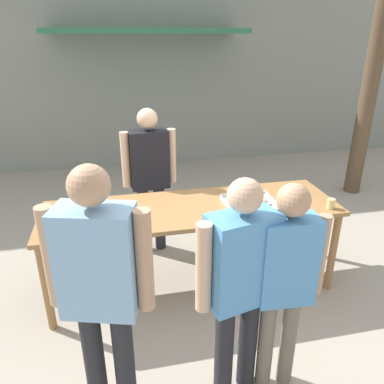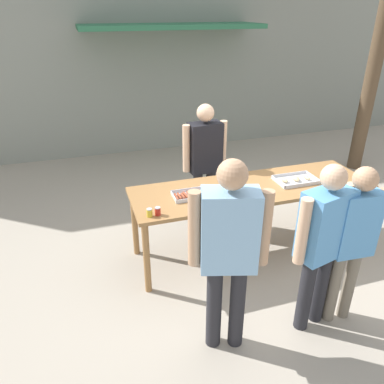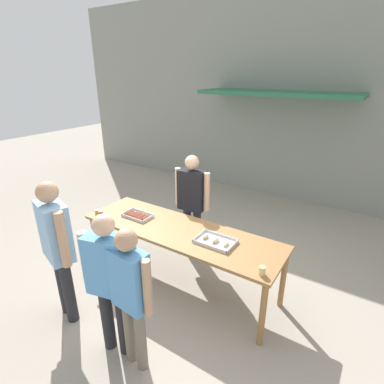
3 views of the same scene
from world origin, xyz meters
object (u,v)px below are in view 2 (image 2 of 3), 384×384
condiment_jar_ketchup (158,211)px  beer_cup (363,180)px  person_customer_with_cup (353,234)px  food_tray_buns (296,180)px  food_tray_sausages (192,195)px  condiment_jar_mustard (149,213)px  person_server_behind_table (205,157)px  person_customer_waiting_in_line (323,237)px  person_customer_holding_hotdog (229,245)px

condiment_jar_ketchup → beer_cup: (2.42, 0.00, 0.01)m
beer_cup → person_customer_with_cup: person_customer_with_cup is taller
food_tray_buns → person_customer_with_cup: person_customer_with_cup is taller
food_tray_sausages → person_customer_with_cup: bearing=-49.3°
food_tray_buns → beer_cup: bearing=-21.8°
condiment_jar_mustard → person_customer_with_cup: (1.59, -0.95, 0.03)m
condiment_jar_ketchup → person_server_behind_table: bearing=51.2°
condiment_jar_ketchup → person_customer_waiting_in_line: 1.54m
condiment_jar_mustard → condiment_jar_ketchup: size_ratio=1.00×
person_customer_holding_hotdog → person_customer_waiting_in_line: person_customer_holding_hotdog is taller
food_tray_buns → condiment_jar_mustard: 1.82m
food_tray_buns → beer_cup: 0.76m
food_tray_buns → beer_cup: size_ratio=5.00×
person_server_behind_table → condiment_jar_mustard: bearing=-135.4°
person_customer_holding_hotdog → beer_cup: bearing=-139.3°
food_tray_buns → person_customer_holding_hotdog: person_customer_holding_hotdog is taller
person_customer_waiting_in_line → person_customer_holding_hotdog: bearing=-14.9°
food_tray_buns → condiment_jar_ketchup: 1.74m
food_tray_buns → person_customer_with_cup: size_ratio=0.30×
beer_cup → person_customer_holding_hotdog: person_customer_holding_hotdog is taller
food_tray_sausages → person_customer_with_cup: (1.07, -1.24, 0.06)m
food_tray_buns → person_server_behind_table: size_ratio=0.29×
person_server_behind_table → person_customer_holding_hotdog: (-0.50, -2.00, 0.06)m
person_customer_holding_hotdog → person_customer_with_cup: (1.15, -0.04, -0.10)m
person_customer_holding_hotdog → person_customer_with_cup: size_ratio=1.12×
person_customer_waiting_in_line → person_server_behind_table: bearing=-93.9°
food_tray_sausages → condiment_jar_ketchup: condiment_jar_ketchup is taller
person_customer_waiting_in_line → food_tray_buns: bearing=-126.0°
food_tray_sausages → person_customer_waiting_in_line: (0.77, -1.23, 0.07)m
food_tray_sausages → person_server_behind_table: person_server_behind_table is taller
condiment_jar_ketchup → food_tray_sausages: bearing=33.0°
person_customer_holding_hotdog → condiment_jar_ketchup: bearing=-52.2°
condiment_jar_mustard → food_tray_sausages: bearing=29.0°
beer_cup → person_server_behind_table: size_ratio=0.06×
food_tray_sausages → condiment_jar_mustard: size_ratio=4.90×
food_tray_sausages → person_server_behind_table: size_ratio=0.25×
food_tray_buns → person_customer_waiting_in_line: person_customer_waiting_in_line is taller
food_tray_sausages → person_customer_holding_hotdog: person_customer_holding_hotdog is taller
food_tray_sausages → condiment_jar_mustard: bearing=-151.0°
condiment_jar_mustard → person_customer_holding_hotdog: (0.44, -0.92, 0.13)m
condiment_jar_mustard → person_server_behind_table: (0.94, 1.08, 0.08)m
person_customer_holding_hotdog → person_customer_with_cup: 1.16m
condiment_jar_ketchup → person_customer_with_cup: (1.51, -0.96, 0.03)m
person_server_behind_table → person_customer_holding_hotdog: person_customer_holding_hotdog is taller
food_tray_sausages → condiment_jar_mustard: 0.60m
person_server_behind_table → person_customer_with_cup: size_ratio=1.06×
condiment_jar_ketchup → person_customer_with_cup: 1.79m
person_server_behind_table → food_tray_sausages: bearing=-122.3°
person_server_behind_table → person_customer_holding_hotdog: size_ratio=0.94×
person_customer_waiting_in_line → person_customer_with_cup: bearing=162.8°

